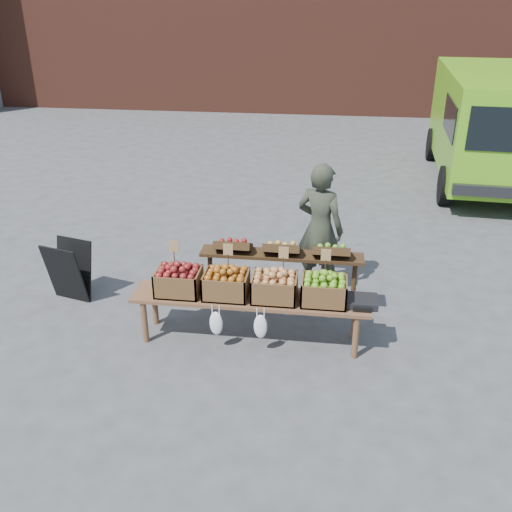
% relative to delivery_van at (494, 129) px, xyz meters
% --- Properties ---
extents(ground, '(80.00, 80.00, 0.00)m').
position_rel_delivery_van_xyz_m(ground, '(-4.53, -6.55, -1.13)').
color(ground, '#4A4B4D').
extents(delivery_van, '(2.63, 5.17, 2.25)m').
position_rel_delivery_van_xyz_m(delivery_van, '(0.00, 0.00, 0.00)').
color(delivery_van, '#60B21A').
rests_on(delivery_van, ground).
extents(vendor, '(0.76, 0.65, 1.77)m').
position_rel_delivery_van_xyz_m(vendor, '(-3.36, -5.19, -0.24)').
color(vendor, '#303427').
rests_on(vendor, ground).
extents(chalkboard_sign, '(0.60, 0.42, 0.82)m').
position_rel_delivery_van_xyz_m(chalkboard_sign, '(-6.56, -5.89, -0.72)').
color(chalkboard_sign, black).
rests_on(chalkboard_sign, ground).
extents(back_table, '(2.10, 0.44, 1.04)m').
position_rel_delivery_van_xyz_m(back_table, '(-3.80, -5.82, -0.61)').
color(back_table, '#352211').
rests_on(back_table, ground).
extents(display_bench, '(2.70, 0.56, 0.57)m').
position_rel_delivery_van_xyz_m(display_bench, '(-4.09, -6.54, -0.84)').
color(display_bench, brown).
rests_on(display_bench, ground).
extents(crate_golden_apples, '(0.50, 0.40, 0.28)m').
position_rel_delivery_van_xyz_m(crate_golden_apples, '(-4.92, -6.54, -0.42)').
color(crate_golden_apples, maroon).
rests_on(crate_golden_apples, display_bench).
extents(crate_russet_pears, '(0.50, 0.40, 0.28)m').
position_rel_delivery_van_xyz_m(crate_russet_pears, '(-4.37, -6.54, -0.42)').
color(crate_russet_pears, '#AA4B0F').
rests_on(crate_russet_pears, display_bench).
extents(crate_red_apples, '(0.50, 0.40, 0.28)m').
position_rel_delivery_van_xyz_m(crate_red_apples, '(-3.82, -6.54, -0.42)').
color(crate_red_apples, '#BA923C').
rests_on(crate_red_apples, display_bench).
extents(crate_green_apples, '(0.50, 0.40, 0.28)m').
position_rel_delivery_van_xyz_m(crate_green_apples, '(-3.27, -6.54, -0.42)').
color(crate_green_apples, '#3E7812').
rests_on(crate_green_apples, display_bench).
extents(weighing_scale, '(0.34, 0.30, 0.08)m').
position_rel_delivery_van_xyz_m(weighing_scale, '(-2.84, -6.54, -0.52)').
color(weighing_scale, black).
rests_on(weighing_scale, display_bench).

